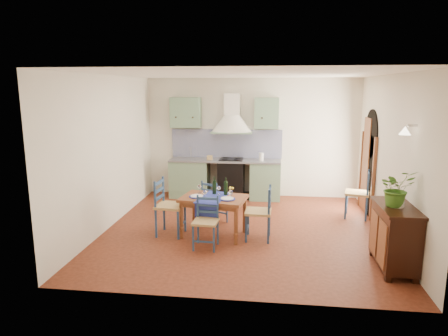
{
  "coord_description": "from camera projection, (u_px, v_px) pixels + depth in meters",
  "views": [
    {
      "loc": [
        0.49,
        -6.98,
        2.56
      ],
      "look_at": [
        -0.39,
        0.3,
        1.09
      ],
      "focal_mm": 32.0,
      "sensor_mm": 36.0,
      "label": 1
    }
  ],
  "objects": [
    {
      "name": "sideboard",
      "position": [
        394.0,
        235.0,
        5.7
      ],
      "size": [
        0.5,
        1.05,
        0.94
      ],
      "color": "black",
      "rests_on": "ground"
    },
    {
      "name": "chair_spare",
      "position": [
        359.0,
        194.0,
        7.95
      ],
      "size": [
        0.54,
        0.54,
        0.97
      ],
      "color": "navy",
      "rests_on": "ground"
    },
    {
      "name": "right_wall",
      "position": [
        386.0,
        159.0,
        7.06
      ],
      "size": [
        0.26,
        5.0,
        2.8
      ],
      "color": "beige",
      "rests_on": "ground"
    },
    {
      "name": "chair_near",
      "position": [
        206.0,
        222.0,
        6.47
      ],
      "size": [
        0.41,
        0.41,
        0.84
      ],
      "color": "navy",
      "rests_on": "ground"
    },
    {
      "name": "chair_right",
      "position": [
        260.0,
        212.0,
        6.81
      ],
      "size": [
        0.45,
        0.45,
        0.93
      ],
      "color": "navy",
      "rests_on": "ground"
    },
    {
      "name": "floor",
      "position": [
        243.0,
        230.0,
        7.35
      ],
      "size": [
        5.0,
        5.0,
        0.0
      ],
      "primitive_type": "plane",
      "color": "#431B0E",
      "rests_on": "ground"
    },
    {
      "name": "back_wall",
      "position": [
        231.0,
        153.0,
        9.43
      ],
      "size": [
        5.0,
        0.96,
        2.8
      ],
      "color": "beige",
      "rests_on": "ground"
    },
    {
      "name": "left_wall",
      "position": [
        109.0,
        152.0,
        7.37
      ],
      "size": [
        0.04,
        5.0,
        2.8
      ],
      "primitive_type": "cube",
      "color": "beige",
      "rests_on": "ground"
    },
    {
      "name": "chair_far",
      "position": [
        214.0,
        201.0,
        7.61
      ],
      "size": [
        0.54,
        0.54,
        0.85
      ],
      "color": "navy",
      "rests_on": "ground"
    },
    {
      "name": "potted_plant",
      "position": [
        397.0,
        188.0,
        5.55
      ],
      "size": [
        0.57,
        0.53,
        0.52
      ],
      "primitive_type": "imported",
      "rotation": [
        0.0,
        0.0,
        0.3
      ],
      "color": "#38691E",
      "rests_on": "sideboard"
    },
    {
      "name": "ceiling",
      "position": [
        245.0,
        74.0,
        6.8
      ],
      "size": [
        5.0,
        5.0,
        0.01
      ],
      "primitive_type": "cube",
      "color": "white",
      "rests_on": "back_wall"
    },
    {
      "name": "dining_table",
      "position": [
        214.0,
        201.0,
        6.96
      ],
      "size": [
        1.21,
        0.94,
        1.02
      ],
      "color": "brown",
      "rests_on": "ground"
    },
    {
      "name": "chair_left",
      "position": [
        169.0,
        206.0,
        7.03
      ],
      "size": [
        0.51,
        0.51,
        1.01
      ],
      "color": "navy",
      "rests_on": "ground"
    }
  ]
}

